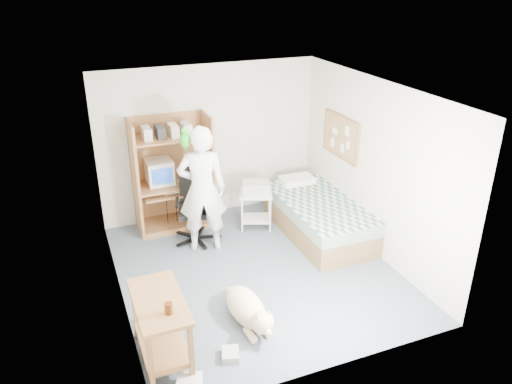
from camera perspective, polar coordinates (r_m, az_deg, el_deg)
floor at (r=7.00m, az=-0.02°, el=-8.93°), size 4.00×4.00×0.00m
wall_back at (r=8.16m, az=-5.30°, el=5.74°), size 3.60×0.02×2.50m
wall_right at (r=7.21m, az=13.37°, el=2.63°), size 0.02×4.00×2.50m
wall_left at (r=6.02m, az=-16.13°, el=-2.11°), size 0.02×4.00×2.50m
ceiling at (r=6.00m, az=-0.03°, el=11.47°), size 3.60×4.00×0.02m
computer_hutch at (r=7.92m, az=-9.47°, el=1.58°), size 1.20×0.63×1.80m
bed at (r=7.83m, az=7.15°, el=-2.84°), size 1.02×2.02×0.66m
side_desk at (r=5.43m, az=-10.87°, el=-14.20°), size 0.50×1.00×0.75m
corkboard at (r=7.84m, az=9.64°, el=6.24°), size 0.04×0.94×0.66m
office_chair at (r=7.63m, az=-6.90°, el=-2.58°), size 0.64×0.64×1.14m
person at (r=7.14m, az=-6.17°, el=0.28°), size 0.78×0.61×1.89m
parrot at (r=6.83m, az=-8.13°, el=6.08°), size 0.14×0.24×0.38m
dog at (r=5.98m, az=-0.90°, el=-13.23°), size 0.43×1.16×0.43m
printer_cart at (r=7.91m, az=-0.01°, el=-1.42°), size 0.61×0.56×0.60m
printer at (r=7.79m, az=-0.01°, el=0.52°), size 0.51×0.45×0.18m
crt_monitor at (r=7.84m, az=-10.96°, el=2.30°), size 0.39×0.42×0.37m
keyboard at (r=7.84m, az=-8.92°, el=0.18°), size 0.45×0.17×0.03m
pencil_cup at (r=7.91m, az=-6.88°, el=1.71°), size 0.08×0.08×0.12m
drink_glass at (r=5.04m, az=-9.97°, el=-12.98°), size 0.08×0.08×0.12m
floor_box_a at (r=5.37m, az=-7.59°, el=-20.75°), size 0.30×0.27×0.10m
floor_box_b at (r=5.63m, az=-2.95°, el=-18.05°), size 0.24×0.26×0.08m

